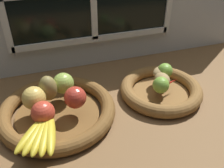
% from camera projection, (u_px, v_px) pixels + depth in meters
% --- Properties ---
extents(ground_plane, '(1.40, 0.90, 0.03)m').
position_uv_depth(ground_plane, '(117.00, 106.00, 0.88)').
color(ground_plane, brown).
extents(fruit_bowl_left, '(0.37, 0.37, 0.04)m').
position_uv_depth(fruit_bowl_left, '(57.00, 111.00, 0.80)').
color(fruit_bowl_left, brown).
rests_on(fruit_bowl_left, ground_plane).
extents(fruit_bowl_right, '(0.29, 0.29, 0.04)m').
position_uv_depth(fruit_bowl_right, '(161.00, 90.00, 0.90)').
color(fruit_bowl_right, brown).
rests_on(fruit_bowl_right, ground_plane).
extents(apple_golden_left, '(0.07, 0.07, 0.07)m').
position_uv_depth(apple_golden_left, '(34.00, 99.00, 0.75)').
color(apple_golden_left, '#DBB756').
rests_on(apple_golden_left, fruit_bowl_left).
extents(apple_green_back, '(0.07, 0.07, 0.07)m').
position_uv_depth(apple_green_back, '(63.00, 83.00, 0.83)').
color(apple_green_back, '#99B74C').
rests_on(apple_green_back, fruit_bowl_left).
extents(apple_red_front, '(0.07, 0.07, 0.07)m').
position_uv_depth(apple_red_front, '(43.00, 113.00, 0.71)').
color(apple_red_front, '#CC422D').
rests_on(apple_red_front, fruit_bowl_left).
extents(apple_red_right, '(0.07, 0.07, 0.07)m').
position_uv_depth(apple_red_right, '(75.00, 97.00, 0.76)').
color(apple_red_right, '#B73828').
rests_on(apple_red_right, fruit_bowl_left).
extents(pear_brown, '(0.06, 0.06, 0.09)m').
position_uv_depth(pear_brown, '(48.00, 88.00, 0.79)').
color(pear_brown, olive).
rests_on(pear_brown, fruit_bowl_left).
extents(banana_bunch_front, '(0.13, 0.18, 0.03)m').
position_uv_depth(banana_bunch_front, '(42.00, 132.00, 0.67)').
color(banana_bunch_front, gold).
rests_on(banana_bunch_front, fruit_bowl_left).
extents(potato_large, '(0.05, 0.06, 0.04)m').
position_uv_depth(potato_large, '(162.00, 79.00, 0.87)').
color(potato_large, '#A38451').
rests_on(potato_large, fruit_bowl_right).
extents(potato_back, '(0.09, 0.08, 0.04)m').
position_uv_depth(potato_back, '(161.00, 72.00, 0.91)').
color(potato_back, tan).
rests_on(potato_back, fruit_bowl_right).
extents(lime_near, '(0.06, 0.06, 0.06)m').
position_uv_depth(lime_near, '(161.00, 85.00, 0.83)').
color(lime_near, '#7AAD3D').
rests_on(lime_near, fruit_bowl_right).
extents(lime_far, '(0.06, 0.06, 0.06)m').
position_uv_depth(lime_far, '(165.00, 71.00, 0.90)').
color(lime_far, '#7AAD3D').
rests_on(lime_far, fruit_bowl_right).
extents(chili_pepper, '(0.11, 0.05, 0.02)m').
position_uv_depth(chili_pepper, '(167.00, 84.00, 0.87)').
color(chili_pepper, red).
rests_on(chili_pepper, fruit_bowl_right).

